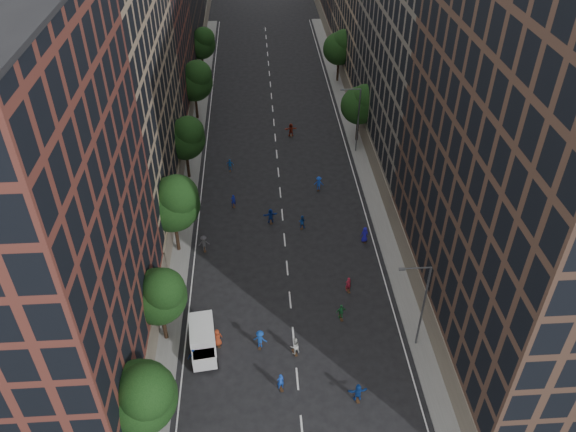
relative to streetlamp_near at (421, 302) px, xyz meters
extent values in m
plane|color=black|center=(-10.37, 28.00, -5.17)|extent=(240.00, 240.00, 0.00)
cube|color=slate|center=(-22.37, 35.50, -5.09)|extent=(4.00, 105.00, 0.15)
cube|color=slate|center=(1.63, 35.50, -5.09)|extent=(4.00, 105.00, 0.15)
cube|color=#5B2B23|center=(-29.37, -1.00, 9.83)|extent=(14.00, 22.00, 30.00)
cube|color=#967E62|center=(-29.37, 23.00, 11.83)|extent=(14.00, 26.00, 34.00)
cube|color=#5B2B23|center=(-29.37, 46.00, 8.83)|extent=(14.00, 20.00, 28.00)
cube|color=#483126|center=(8.63, 3.00, 12.83)|extent=(14.00, 30.00, 36.00)
cube|color=#655D53|center=(8.63, 32.00, 11.33)|extent=(14.00, 28.00, 33.00)
cylinder|color=black|center=(-21.57, -8.00, -3.19)|extent=(0.36, 0.36, 3.96)
sphere|color=black|center=(-21.57, -8.00, 0.41)|extent=(5.20, 5.20, 5.20)
sphere|color=black|center=(-20.92, -8.52, 1.71)|extent=(3.90, 3.90, 3.90)
cylinder|color=black|center=(-21.57, 2.00, -3.32)|extent=(0.36, 0.36, 3.70)
sphere|color=black|center=(-21.57, 2.00, 0.04)|extent=(4.80, 4.80, 4.80)
sphere|color=black|center=(-20.97, 1.52, 1.24)|extent=(3.60, 3.60, 3.60)
cylinder|color=black|center=(-21.57, 14.00, -3.06)|extent=(0.36, 0.36, 4.22)
sphere|color=black|center=(-21.57, 14.00, 0.78)|extent=(5.60, 5.60, 5.60)
sphere|color=black|center=(-20.87, 13.44, 2.18)|extent=(4.20, 4.20, 4.20)
cylinder|color=black|center=(-21.57, 28.00, -3.23)|extent=(0.36, 0.36, 3.87)
sphere|color=black|center=(-21.57, 28.00, 0.29)|extent=(5.00, 5.00, 5.00)
sphere|color=black|center=(-20.94, 27.50, 1.54)|extent=(3.75, 3.75, 3.75)
cylinder|color=black|center=(-21.57, 44.00, -3.14)|extent=(0.36, 0.36, 4.05)
sphere|color=black|center=(-21.57, 44.00, 0.54)|extent=(5.40, 5.40, 5.40)
sphere|color=black|center=(-20.89, 43.46, 1.89)|extent=(4.05, 4.05, 4.05)
cylinder|color=black|center=(-21.57, 60.00, -3.28)|extent=(0.36, 0.36, 3.78)
sphere|color=black|center=(-21.57, 60.00, 0.16)|extent=(4.80, 4.80, 4.80)
sphere|color=black|center=(-20.97, 59.52, 1.36)|extent=(3.60, 3.60, 3.60)
cylinder|color=black|center=(0.83, 36.00, -3.30)|extent=(0.36, 0.36, 3.74)
sphere|color=black|center=(0.83, 36.00, 0.10)|extent=(5.00, 5.00, 5.00)
sphere|color=black|center=(1.46, 35.50, 1.35)|extent=(3.75, 3.75, 3.75)
cylinder|color=black|center=(0.83, 56.00, -3.19)|extent=(0.36, 0.36, 3.96)
sphere|color=black|center=(0.83, 56.00, 0.41)|extent=(5.20, 5.20, 5.20)
sphere|color=black|center=(1.48, 55.48, 1.71)|extent=(3.90, 3.90, 3.90)
cylinder|color=#595B60|center=(0.23, 0.00, -0.67)|extent=(0.18, 0.18, 9.00)
cylinder|color=#595B60|center=(-0.97, 0.00, 3.83)|extent=(2.40, 0.12, 0.12)
cube|color=#595B60|center=(-2.07, 0.00, 3.78)|extent=(0.50, 0.22, 0.15)
cylinder|color=#595B60|center=(0.23, 33.00, -0.67)|extent=(0.18, 0.18, 9.00)
cylinder|color=#595B60|center=(-0.97, 33.00, 3.83)|extent=(2.40, 0.12, 0.12)
cube|color=#595B60|center=(-2.07, 33.00, 3.78)|extent=(0.50, 0.22, 0.15)
cube|color=white|center=(-18.24, 0.92, -3.74)|extent=(2.48, 3.76, 2.16)
cube|color=white|center=(-17.98, -1.23, -4.14)|extent=(2.14, 1.80, 1.38)
cube|color=black|center=(-17.98, -1.23, -3.50)|extent=(1.91, 1.48, 0.10)
cylinder|color=black|center=(-18.92, -1.64, -4.79)|extent=(0.33, 0.77, 0.75)
cylinder|color=black|center=(-16.97, -1.40, -4.79)|extent=(0.33, 0.77, 0.75)
cylinder|color=black|center=(-19.38, 2.17, -4.79)|extent=(0.33, 0.77, 0.75)
cylinder|color=black|center=(-17.43, 2.41, -4.79)|extent=(0.33, 0.77, 0.75)
imported|color=#1743BC|center=(-11.79, -3.83, -4.34)|extent=(0.69, 0.56, 1.65)
imported|color=#133E9C|center=(-13.32, 0.56, -4.25)|extent=(1.32, 0.97, 1.83)
imported|color=navy|center=(-18.87, -0.98, -4.29)|extent=(1.11, 0.71, 1.75)
imported|color=navy|center=(-5.77, -5.24, -4.32)|extent=(1.61, 0.62, 1.70)
imported|color=maroon|center=(-16.98, 0.99, -4.29)|extent=(0.98, 0.77, 1.76)
imported|color=maroon|center=(-4.72, 6.90, -4.36)|extent=(0.68, 0.54, 1.62)
imported|color=silver|center=(-10.39, -0.35, -4.30)|extent=(1.03, 0.93, 1.74)
imported|color=#444348|center=(-18.87, 13.82, -4.27)|extent=(1.25, 0.84, 1.80)
imported|color=#23753A|center=(-5.89, 3.38, -4.35)|extent=(1.01, 0.56, 1.63)
imported|color=navy|center=(-11.74, 18.14, -4.29)|extent=(1.70, 0.80, 1.76)
imported|color=#181299|center=(-1.87, 14.21, -4.28)|extent=(0.95, 0.70, 1.77)
imported|color=navy|center=(-15.92, 21.53, -4.42)|extent=(0.60, 0.44, 1.51)
imported|color=navy|center=(-8.34, 16.99, -4.39)|extent=(0.88, 0.76, 1.57)
imported|color=#1641BA|center=(-5.71, 24.29, -4.28)|extent=(1.25, 0.87, 1.77)
imported|color=#144FA4|center=(-16.45, 29.32, -4.38)|extent=(0.98, 0.53, 1.58)
imported|color=maroon|center=(-8.15, 37.79, -4.24)|extent=(1.78, 0.75, 1.87)
camera|label=1|loc=(-12.94, -31.60, 33.30)|focal=35.00mm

